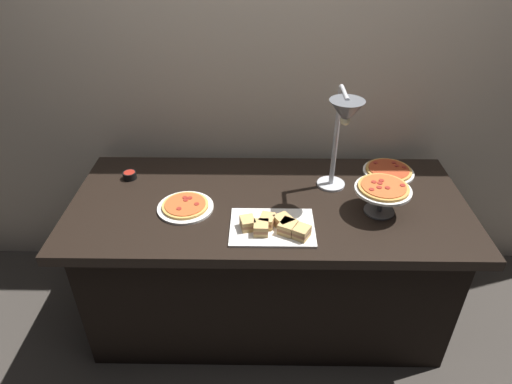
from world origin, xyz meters
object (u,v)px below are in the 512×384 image
pizza_plate_raised_stand (383,191)px  sauce_cup_near (130,175)px  pizza_plate_front (185,206)px  heat_lamp (343,121)px  pizza_plate_center (388,171)px  sandwich_platter (274,226)px

pizza_plate_raised_stand → sauce_cup_near: (-1.23, 0.28, -0.10)m
pizza_plate_front → sauce_cup_near: bearing=141.1°
heat_lamp → sauce_cup_near: bearing=170.0°
pizza_plate_center → sauce_cup_near: bearing=-176.9°
pizza_plate_center → sauce_cup_near: size_ratio=3.82×
pizza_plate_center → heat_lamp: bearing=-141.4°
pizza_plate_center → sauce_cup_near: (-1.36, -0.07, 0.01)m
pizza_plate_front → pizza_plate_center: 1.08m
pizza_plate_center → pizza_plate_raised_stand: size_ratio=1.04×
heat_lamp → sandwich_platter: bearing=-141.0°
pizza_plate_front → pizza_plate_raised_stand: (0.90, -0.01, 0.10)m
pizza_plate_raised_stand → sandwich_platter: 0.52m
heat_lamp → pizza_plate_front: size_ratio=2.01×
heat_lamp → pizza_plate_raised_stand: size_ratio=2.08×
pizza_plate_raised_stand → heat_lamp: bearing=154.5°
pizza_plate_front → pizza_plate_raised_stand: bearing=-0.7°
pizza_plate_front → pizza_plate_raised_stand: pizza_plate_raised_stand is taller
heat_lamp → pizza_plate_raised_stand: bearing=-25.5°
pizza_plate_raised_stand → pizza_plate_front: bearing=179.3°
heat_lamp → pizza_plate_front: 0.82m
pizza_plate_front → sandwich_platter: bearing=-20.9°
pizza_plate_center → pizza_plate_front: bearing=-161.8°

